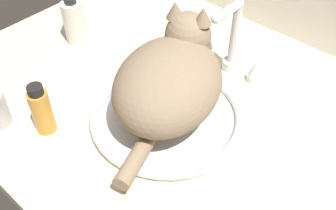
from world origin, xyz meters
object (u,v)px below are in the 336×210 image
Objects in this scene: cat at (171,78)px; soap_pump_bottle at (74,21)px; sink_basin at (168,115)px; amber_bottle at (42,110)px; faucet at (231,45)px.

soap_pump_bottle is (-36.38, 3.87, -4.14)cm from cat.
amber_bottle is (-16.64, -18.79, 4.46)cm from sink_basin.
soap_pump_bottle is (-36.90, 5.37, 4.91)cm from sink_basin.
soap_pump_bottle is at bearing 129.99° from amber_bottle.
sink_basin is at bearing -70.83° from cat.
amber_bottle is at bearing -131.52° from sink_basin.
faucet reaches higher than sink_basin.
cat is 26.32cm from amber_bottle.
amber_bottle is at bearing -112.34° from faucet.
sink_basin is 0.91× the size of cat.
soap_pump_bottle is at bearing 173.92° from cat.
sink_basin is at bearing -8.27° from soap_pump_bottle.
cat is (-0.52, 1.49, 9.05)cm from sink_basin.
amber_bottle is (-16.64, -40.49, -1.87)cm from faucet.
sink_basin is 22.60cm from faucet.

